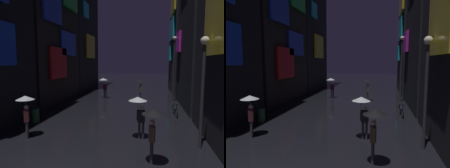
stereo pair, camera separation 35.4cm
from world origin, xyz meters
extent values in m
cube|color=#2D2826|center=(-7.50, 13.40, 6.75)|extent=(4.00, 8.81, 13.50)
cube|color=red|center=(-5.35, 12.06, 3.71)|extent=(0.20, 3.15, 2.77)
cube|color=#264CF9|center=(-5.35, 14.44, 5.60)|extent=(0.20, 3.46, 2.30)
cube|color=#264CF9|center=(-5.35, 11.22, 8.34)|extent=(0.20, 3.14, 2.44)
cube|color=#26E54C|center=(-5.35, 15.18, 10.08)|extent=(0.20, 3.48, 1.79)
cube|color=#232328|center=(-7.50, 22.40, 10.10)|extent=(4.00, 8.80, 20.20)
cube|color=yellow|center=(-5.35, 22.15, 5.90)|extent=(0.20, 3.78, 3.13)
cube|color=#19D8F2|center=(-5.35, 20.25, 10.35)|extent=(0.20, 2.01, 1.88)
cube|color=yellow|center=(5.35, 3.89, 5.55)|extent=(0.20, 3.04, 2.94)
cube|color=#F226D8|center=(5.35, 14.91, 5.64)|extent=(0.20, 2.16, 1.86)
cube|color=black|center=(7.50, 21.82, 8.81)|extent=(4.00, 7.63, 17.62)
cube|color=#19D8F2|center=(5.35, 22.74, 4.93)|extent=(0.20, 2.08, 1.86)
cube|color=#19D8F2|center=(5.35, 21.22, 7.75)|extent=(0.20, 4.13, 2.47)
cube|color=yellow|center=(5.35, 20.56, 11.04)|extent=(0.20, 4.12, 2.98)
cylinder|color=#38332D|center=(-3.19, 3.78, 0.42)|extent=(0.12, 0.12, 0.85)
cylinder|color=#38332D|center=(-3.27, 3.94, 0.42)|extent=(0.12, 0.12, 0.85)
cube|color=#4C1E23|center=(-3.23, 3.86, 1.15)|extent=(0.35, 0.40, 0.60)
sphere|color=beige|center=(-3.23, 3.86, 1.56)|extent=(0.22, 0.22, 0.22)
cylinder|color=#4C1E23|center=(-3.35, 3.99, 1.20)|extent=(0.09, 0.09, 0.50)
cylinder|color=slate|center=(-3.35, 3.99, 1.53)|extent=(0.02, 0.02, 0.77)
cone|color=silver|center=(-3.35, 3.99, 2.02)|extent=(0.90, 0.90, 0.20)
cylinder|color=#2D2D38|center=(2.87, 2.56, 0.42)|extent=(0.12, 0.12, 0.85)
cylinder|color=#2D2D38|center=(2.88, 2.38, 0.42)|extent=(0.12, 0.12, 0.85)
cube|color=brown|center=(2.88, 2.47, 1.15)|extent=(0.25, 0.36, 0.60)
sphere|color=beige|center=(2.88, 2.47, 1.56)|extent=(0.22, 0.22, 0.22)
cylinder|color=brown|center=(2.94, 2.29, 1.20)|extent=(0.09, 0.09, 0.50)
cylinder|color=slate|center=(2.94, 2.29, 1.53)|extent=(0.02, 0.02, 0.77)
cone|color=black|center=(2.94, 2.29, 2.02)|extent=(0.90, 0.90, 0.20)
cylinder|color=#2D2D38|center=(2.48, 4.76, 0.42)|extent=(0.12, 0.12, 0.85)
cylinder|color=#2D2D38|center=(2.31, 4.78, 0.42)|extent=(0.12, 0.12, 0.85)
cube|color=black|center=(2.40, 4.77, 1.15)|extent=(0.36, 0.25, 0.60)
sphere|color=beige|center=(2.40, 4.77, 1.56)|extent=(0.22, 0.22, 0.22)
cylinder|color=black|center=(2.21, 4.74, 1.20)|extent=(0.09, 0.09, 0.50)
cylinder|color=slate|center=(2.21, 4.74, 1.53)|extent=(0.02, 0.02, 0.77)
cone|color=silver|center=(2.21, 4.74, 2.02)|extent=(0.90, 0.90, 0.20)
cylinder|color=#2D2D38|center=(1.94, 14.38, 0.42)|extent=(0.12, 0.12, 0.85)
cylinder|color=#2D2D38|center=(1.90, 14.55, 0.42)|extent=(0.12, 0.12, 0.85)
cube|color=brown|center=(1.92, 14.46, 1.15)|extent=(0.29, 0.38, 0.60)
sphere|color=tan|center=(1.92, 14.46, 1.56)|extent=(0.22, 0.22, 0.22)
cylinder|color=brown|center=(1.84, 14.63, 1.20)|extent=(0.09, 0.09, 0.50)
cylinder|color=slate|center=(1.84, 14.63, 1.53)|extent=(0.02, 0.02, 0.77)
cone|color=black|center=(1.84, 14.63, 2.02)|extent=(0.90, 0.90, 0.20)
cylinder|color=#38332D|center=(-1.71, 15.40, 0.42)|extent=(0.12, 0.12, 0.85)
cylinder|color=#38332D|center=(-1.89, 15.40, 0.42)|extent=(0.12, 0.12, 0.85)
cube|color=#4C1E23|center=(-1.80, 15.40, 1.15)|extent=(0.34, 0.22, 0.60)
sphere|color=beige|center=(-1.80, 15.40, 1.56)|extent=(0.22, 0.22, 0.22)
cylinder|color=#4C1E23|center=(-1.98, 15.35, 1.20)|extent=(0.09, 0.09, 0.50)
cylinder|color=slate|center=(-1.98, 15.35, 1.53)|extent=(0.02, 0.02, 0.77)
cone|color=silver|center=(-1.98, 15.35, 2.02)|extent=(0.90, 0.90, 0.20)
torus|color=black|center=(4.56, 10.24, 0.36)|extent=(0.11, 0.72, 0.72)
torus|color=black|center=(4.64, 9.14, 0.36)|extent=(0.11, 0.72, 0.72)
cylinder|color=#1E59A5|center=(4.60, 9.69, 0.54)|extent=(0.11, 1.00, 0.05)
cylinder|color=#1E59A5|center=(4.64, 9.14, 0.71)|extent=(0.04, 0.04, 0.40)
cube|color=black|center=(4.64, 9.14, 0.93)|extent=(0.14, 0.25, 0.06)
cylinder|color=black|center=(4.56, 10.24, 0.91)|extent=(0.06, 0.45, 0.03)
cylinder|color=#2D2D33|center=(5.00, 4.17, 2.25)|extent=(0.14, 0.14, 4.51)
sphere|color=#F9EFCC|center=(5.00, 4.17, 4.69)|extent=(0.36, 0.36, 0.36)
cylinder|color=#2D2D33|center=(5.00, 14.82, 2.91)|extent=(0.14, 0.14, 5.82)
sphere|color=#F9EFCC|center=(5.00, 14.82, 6.00)|extent=(0.36, 0.36, 0.36)
cylinder|color=#265933|center=(-4.30, 6.36, 0.42)|extent=(0.44, 0.44, 0.85)
cylinder|color=black|center=(-4.30, 6.36, 0.89)|extent=(0.46, 0.46, 0.08)
camera|label=1|loc=(2.74, -4.87, 3.80)|focal=32.00mm
camera|label=2|loc=(3.09, -4.80, 3.80)|focal=32.00mm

